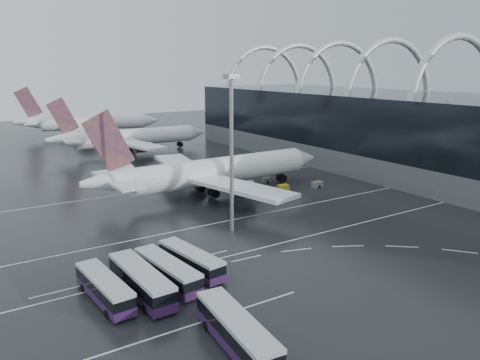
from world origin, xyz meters
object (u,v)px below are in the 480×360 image
airliner_main (211,172)px  bus_row_near_d (191,260)px  floodlight_mast (232,135)px  gse_cart_belly_c (269,195)px  bus_row_near_a (104,288)px  gse_cart_belly_d (317,184)px  gse_cart_belly_b (266,180)px  gse_cart_belly_e (238,182)px  airliner_gate_b (129,138)px  bus_row_far_b (237,331)px  bus_row_near_b (141,281)px  bus_row_near_c (167,271)px  gse_cart_belly_a (283,188)px  airliner_gate_c (86,123)px

airliner_main → bus_row_near_d: airliner_main is taller
floodlight_mast → gse_cart_belly_c: floodlight_mast is taller
bus_row_near_a → floodlight_mast: (25.62, 12.56, 14.76)m
gse_cart_belly_d → floodlight_mast: bearing=-156.0°
gse_cart_belly_b → gse_cart_belly_e: bearing=165.1°
airliner_gate_b → bus_row_far_b: (-29.35, -111.96, -2.77)m
bus_row_near_b → gse_cart_belly_d: size_ratio=5.50×
airliner_main → floodlight_mast: size_ratio=2.21×
floodlight_mast → gse_cart_belly_d: (32.20, 14.34, -15.74)m
gse_cart_belly_b → gse_cart_belly_d: size_ratio=0.82×
bus_row_near_c → gse_cart_belly_c: bus_row_near_c is taller
airliner_gate_b → bus_row_near_b: airliner_gate_b is taller
bus_row_near_c → airliner_main: bearing=-42.4°
bus_row_near_c → gse_cart_belly_a: (41.07, 28.56, -1.05)m
bus_row_near_b → gse_cart_belly_c: size_ratio=7.19×
gse_cart_belly_a → gse_cart_belly_b: bearing=79.7°
airliner_gate_b → bus_row_near_a: size_ratio=4.23×
bus_row_near_d → airliner_main: bearing=-41.0°
floodlight_mast → gse_cart_belly_c: (17.43, 13.27, -15.90)m
airliner_main → airliner_gate_b: size_ratio=1.09×
bus_row_near_d → gse_cart_belly_b: bus_row_near_d is taller
bus_row_near_d → gse_cart_belly_d: 51.90m
bus_row_near_c → bus_row_near_b: bearing=100.7°
floodlight_mast → airliner_gate_c: bearing=85.4°
floodlight_mast → bus_row_near_b: bearing=-147.7°
airliner_gate_c → bus_row_far_b: airliner_gate_c is taller
bus_row_near_b → gse_cart_belly_d: bearing=-64.5°
bus_row_near_a → gse_cart_belly_b: bearing=-57.8°
airliner_gate_b → gse_cart_belly_e: bearing=-80.9°
airliner_gate_b → bus_row_near_b: 101.86m
bus_row_near_d → gse_cart_belly_e: bus_row_near_d is taller
airliner_gate_c → gse_cart_belly_d: size_ratio=21.85×
bus_row_near_b → airliner_gate_b: bearing=-21.0°
bus_row_near_c → floodlight_mast: floodlight_mast is taller
gse_cart_belly_a → gse_cart_belly_e: 11.68m
gse_cart_belly_e → floodlight_mast: bearing=-124.4°
gse_cart_belly_b → gse_cart_belly_c: size_ratio=1.07×
gse_cart_belly_a → gse_cart_belly_c: size_ratio=1.30×
gse_cart_belly_c → airliner_gate_c: bearing=93.5°
gse_cart_belly_c → gse_cart_belly_d: bearing=4.1°
bus_row_near_d → gse_cart_belly_c: bearing=-59.7°
airliner_gate_b → gse_cart_belly_e: size_ratio=22.95×
gse_cart_belly_b → bus_row_near_d: bearing=-137.3°
airliner_main → bus_row_near_d: (-21.69, -33.12, -3.25)m
bus_row_near_c → gse_cart_belly_b: size_ratio=6.31×
bus_row_near_c → gse_cart_belly_d: (49.65, 26.69, -1.04)m
floodlight_mast → airliner_main: bearing=69.3°
airliner_gate_c → bus_row_far_b: bearing=-85.0°
bus_row_near_b → floodlight_mast: 29.19m
gse_cart_belly_d → gse_cart_belly_a: bearing=167.7°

